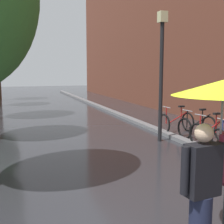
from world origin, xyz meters
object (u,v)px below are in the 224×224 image
object	(u,v)px
parked_bicycle_1	(211,132)
parked_bicycle_2	(197,126)
couple_under_umbrella	(221,139)
street_lamp_post	(161,66)
parked_bicycle_3	(176,122)

from	to	relation	value
parked_bicycle_1	parked_bicycle_2	xyz separation A→B (m)	(0.18, 0.93, 0.00)
parked_bicycle_2	couple_under_umbrella	bearing A→B (deg)	-123.04
parked_bicycle_1	couple_under_umbrella	size ratio (longest dim) A/B	0.55
parked_bicycle_1	parked_bicycle_2	world-z (taller)	same
parked_bicycle_1	street_lamp_post	xyz separation A→B (m)	(-1.21, 0.91, 1.95)
parked_bicycle_1	parked_bicycle_2	size ratio (longest dim) A/B	1.01
couple_under_umbrella	street_lamp_post	bearing A→B (deg)	68.59
parked_bicycle_3	street_lamp_post	distance (m)	2.49
parked_bicycle_2	parked_bicycle_3	xyz separation A→B (m)	(-0.20, 0.98, 0.00)
couple_under_umbrella	street_lamp_post	world-z (taller)	street_lamp_post
parked_bicycle_3	couple_under_umbrella	distance (m)	7.19
couple_under_umbrella	parked_bicycle_2	bearing A→B (deg)	56.96
parked_bicycle_1	parked_bicycle_3	size ratio (longest dim) A/B	1.03
street_lamp_post	parked_bicycle_3	bearing A→B (deg)	39.79
parked_bicycle_1	parked_bicycle_3	world-z (taller)	same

